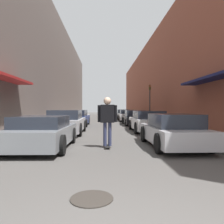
{
  "coord_description": "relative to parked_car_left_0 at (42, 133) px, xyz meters",
  "views": [
    {
      "loc": [
        -0.29,
        -1.69,
        1.47
      ],
      "look_at": [
        0.28,
        12.3,
        1.23
      ],
      "focal_mm": 35.0,
      "sensor_mm": 36.0,
      "label": 1
    }
  ],
  "objects": [
    {
      "name": "ground",
      "position": [
        2.5,
        13.98,
        -0.59
      ],
      "size": [
        111.67,
        111.67,
        0.0
      ],
      "primitive_type": "plane",
      "color": "#4C4947"
    },
    {
      "name": "curb_strip_left",
      "position": [
        -1.88,
        19.06,
        -0.53
      ],
      "size": [
        1.8,
        50.76,
        0.12
      ],
      "color": "gray",
      "rests_on": "ground"
    },
    {
      "name": "curb_strip_right",
      "position": [
        6.88,
        19.06,
        -0.53
      ],
      "size": [
        1.8,
        50.76,
        0.12
      ],
      "color": "gray",
      "rests_on": "ground"
    },
    {
      "name": "building_row_left",
      "position": [
        -4.78,
        19.06,
        5.42
      ],
      "size": [
        4.9,
        50.76,
        12.01
      ],
      "color": "#564C47",
      "rests_on": "ground"
    },
    {
      "name": "building_row_right",
      "position": [
        9.78,
        19.06,
        4.31
      ],
      "size": [
        4.9,
        50.76,
        9.8
      ],
      "color": "brown",
      "rests_on": "ground"
    },
    {
      "name": "parked_car_left_0",
      "position": [
        0.0,
        0.0,
        0.0
      ],
      "size": [
        2.03,
        3.95,
        1.2
      ],
      "color": "gray",
      "rests_on": "ground"
    },
    {
      "name": "parked_car_left_1",
      "position": [
        0.09,
        4.6,
        0.07
      ],
      "size": [
        2.0,
        4.08,
        1.37
      ],
      "color": "#B7B7BC",
      "rests_on": "ground"
    },
    {
      "name": "parked_car_left_2",
      "position": [
        -0.04,
        10.37,
        0.05
      ],
      "size": [
        2.04,
        4.67,
        1.32
      ],
      "color": "navy",
      "rests_on": "ground"
    },
    {
      "name": "parked_car_right_0",
      "position": [
        4.86,
        0.18,
        0.02
      ],
      "size": [
        1.9,
        4.13,
        1.26
      ],
      "color": "#B7B7BC",
      "rests_on": "ground"
    },
    {
      "name": "parked_car_right_1",
      "position": [
        5.03,
        5.6,
        0.05
      ],
      "size": [
        2.03,
        4.21,
        1.31
      ],
      "color": "silver",
      "rests_on": "ground"
    },
    {
      "name": "parked_car_right_2",
      "position": [
        4.98,
        11.27,
        0.02
      ],
      "size": [
        1.89,
        4.79,
        1.29
      ],
      "color": "black",
      "rests_on": "ground"
    },
    {
      "name": "parked_car_right_3",
      "position": [
        4.93,
        17.27,
        0.02
      ],
      "size": [
        1.85,
        4.38,
        1.26
      ],
      "color": "silver",
      "rests_on": "ground"
    },
    {
      "name": "parked_car_right_4",
      "position": [
        5.01,
        22.17,
        0.04
      ],
      "size": [
        1.98,
        4.01,
        1.3
      ],
      "color": "gray",
      "rests_on": "ground"
    },
    {
      "name": "skateboarder",
      "position": [
        2.37,
        0.08,
        0.57
      ],
      "size": [
        0.72,
        0.78,
        1.88
      ],
      "color": "black",
      "rests_on": "ground"
    },
    {
      "name": "manhole_cover",
      "position": [
        2.02,
        -4.49,
        -0.58
      ],
      "size": [
        0.7,
        0.7,
        0.02
      ],
      "color": "#332D28",
      "rests_on": "ground"
    },
    {
      "name": "traffic_light",
      "position": [
        6.48,
        11.8,
        1.69
      ],
      "size": [
        0.16,
        0.22,
        3.49
      ],
      "color": "#2D2D2D",
      "rests_on": "curb_strip_right"
    }
  ]
}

